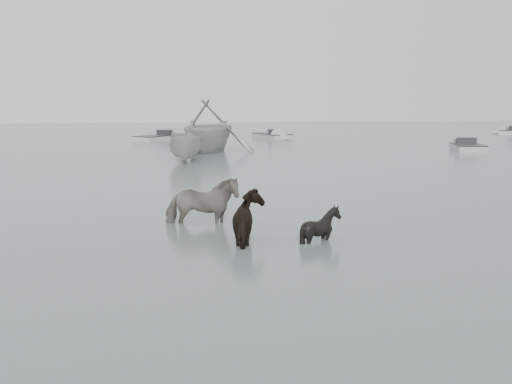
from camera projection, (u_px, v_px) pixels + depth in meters
ground at (257, 253)px, 13.15m from camera, size 140.00×140.00×0.00m
pony_pinto at (202, 193)px, 16.08m from camera, size 1.93×1.01×1.58m
pony_dark at (252, 209)px, 14.18m from camera, size 1.59×1.72×1.43m
pony_black at (321, 216)px, 14.26m from camera, size 1.14×1.05×1.10m
rowboat_trail at (209, 125)px, 37.36m from camera, size 7.17×7.61×3.19m
boat_small at (186, 145)px, 31.87m from camera, size 1.61×4.21×1.62m
skiff_port at (468, 144)px, 38.46m from camera, size 2.61×4.59×0.75m
skiff_mid at (272, 134)px, 49.95m from camera, size 3.21×5.60×0.75m
skiff_far at (159, 135)px, 47.80m from camera, size 4.84×5.77×0.75m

